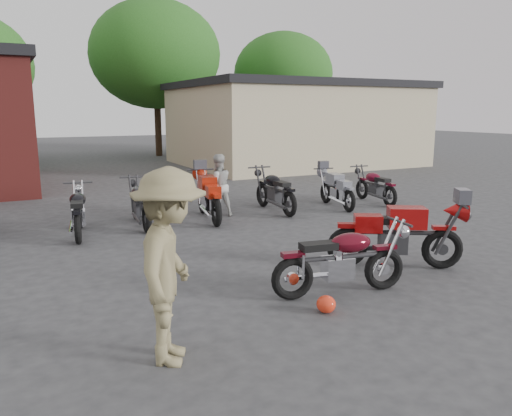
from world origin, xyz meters
name	(u,v)px	position (x,y,z in m)	size (l,w,h in m)	color
ground	(332,293)	(0.00, 0.00, 0.00)	(90.00, 90.00, 0.00)	#313133
stucco_building	(293,127)	(8.50, 15.00, 1.75)	(10.00, 8.00, 3.50)	tan
tree_2	(156,75)	(4.00, 22.00, 4.40)	(7.04, 7.04, 8.80)	#1A4913
tree_3	(283,89)	(12.00, 22.00, 3.80)	(6.08, 6.08, 7.60)	#1A4913
vintage_motorcycle	(343,256)	(0.10, -0.08, 0.56)	(1.91, 0.63, 1.11)	#4C0914
sportbike	(398,232)	(1.61, 0.48, 0.61)	(2.09, 0.69, 1.21)	#A40D0D
helmet	(326,304)	(-0.47, -0.52, 0.11)	(0.25, 0.25, 0.23)	red
person_light	(218,186)	(0.60, 5.51, 0.75)	(0.73, 0.57, 1.50)	#B2B3AE
person_tan	(170,267)	(-2.57, -0.79, 1.00)	(1.29, 0.74, 1.99)	#847851
row_bike_2	(78,209)	(-2.65, 5.10, 0.55)	(1.89, 0.62, 1.10)	black
row_bike_3	(140,201)	(-1.31, 5.36, 0.56)	(1.92, 0.63, 1.11)	#232325
row_bike_4	(209,194)	(0.27, 5.28, 0.61)	(2.09, 0.69, 1.21)	red
row_bike_5	(275,189)	(2.11, 5.40, 0.58)	(2.01, 0.66, 1.16)	black
row_bike_6	(337,187)	(3.83, 5.14, 0.53)	(1.82, 0.60, 1.06)	gray
row_bike_7	(375,184)	(5.16, 5.19, 0.52)	(1.81, 0.60, 1.05)	#560A1C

